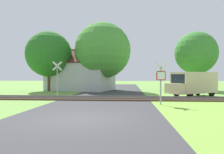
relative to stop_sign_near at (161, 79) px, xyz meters
name	(u,v)px	position (x,y,z in m)	size (l,w,h in m)	color
ground_plane	(84,119)	(-4.01, -4.95, -1.66)	(160.00, 160.00, 0.00)	#6B9942
road_asphalt	(92,111)	(-4.01, -2.95, -1.66)	(7.12, 80.00, 0.01)	#38383A
rail_track	(105,98)	(-4.01, 3.22, -1.60)	(60.00, 2.60, 0.22)	#422D1E
stop_sign_near	(161,79)	(0.00, 0.00, 0.00)	(0.87, 0.18, 2.82)	#9E9EA5
crossing_sign_far	(57,76)	(-8.63, 5.18, 0.22)	(0.85, 0.29, 3.25)	#9E9EA5
house	(81,75)	(-8.54, 14.67, 0.33)	(9.66, 7.92, 5.57)	#B7B7BC
tree_left	(49,54)	(-12.28, 12.79, 3.04)	(5.79, 5.79, 7.60)	#513823
tree_center	(103,50)	(-5.44, 13.46, 3.53)	(7.18, 7.18, 8.78)	#513823
tree_far	(196,53)	(6.75, 15.14, 3.29)	(5.55, 5.55, 7.73)	#513823
mail_truck	(193,83)	(3.79, 6.18, -0.42)	(5.11, 4.25, 2.24)	beige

